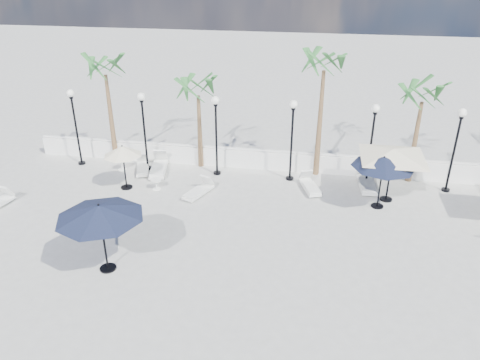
% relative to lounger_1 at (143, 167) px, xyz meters
% --- Properties ---
extents(ground, '(100.00, 100.00, 0.00)m').
position_rel_lounger_1_xyz_m(ground, '(7.14, -6.16, -0.21)').
color(ground, '#969691').
rests_on(ground, ground).
extents(balustrade, '(26.00, 0.30, 1.01)m').
position_rel_lounger_1_xyz_m(balustrade, '(7.14, 1.34, 0.25)').
color(balustrade, silver).
rests_on(balustrade, ground).
extents(lamppost_0, '(0.36, 0.36, 3.84)m').
position_rel_lounger_1_xyz_m(lamppost_0, '(-3.36, 0.34, 2.28)').
color(lamppost_0, black).
rests_on(lamppost_0, ground).
extents(lamppost_1, '(0.36, 0.36, 3.84)m').
position_rel_lounger_1_xyz_m(lamppost_1, '(0.14, 0.34, 2.28)').
color(lamppost_1, black).
rests_on(lamppost_1, ground).
extents(lamppost_2, '(0.36, 0.36, 3.84)m').
position_rel_lounger_1_xyz_m(lamppost_2, '(3.64, 0.34, 2.28)').
color(lamppost_2, black).
rests_on(lamppost_2, ground).
extents(lamppost_3, '(0.36, 0.36, 3.84)m').
position_rel_lounger_1_xyz_m(lamppost_3, '(7.14, 0.34, 2.28)').
color(lamppost_3, black).
rests_on(lamppost_3, ground).
extents(lamppost_4, '(0.36, 0.36, 3.84)m').
position_rel_lounger_1_xyz_m(lamppost_4, '(10.64, 0.34, 2.28)').
color(lamppost_4, black).
rests_on(lamppost_4, ground).
extents(lamppost_5, '(0.36, 0.36, 3.84)m').
position_rel_lounger_1_xyz_m(lamppost_5, '(14.14, 0.34, 2.28)').
color(lamppost_5, black).
rests_on(lamppost_5, ground).
extents(palm_0, '(2.60, 2.60, 5.50)m').
position_rel_lounger_1_xyz_m(palm_0, '(-1.86, 1.14, 4.32)').
color(palm_0, brown).
rests_on(palm_0, ground).
extents(palm_1, '(2.60, 2.60, 4.70)m').
position_rel_lounger_1_xyz_m(palm_1, '(2.64, 1.14, 3.54)').
color(palm_1, brown).
rests_on(palm_1, ground).
extents(palm_2, '(2.60, 2.60, 6.10)m').
position_rel_lounger_1_xyz_m(palm_2, '(8.34, 1.14, 4.90)').
color(palm_2, brown).
rests_on(palm_2, ground).
extents(palm_3, '(2.60, 2.60, 4.90)m').
position_rel_lounger_1_xyz_m(palm_3, '(12.64, 1.14, 3.74)').
color(palm_3, brown).
rests_on(palm_3, ground).
extents(lounger_1, '(1.07, 1.79, 0.64)m').
position_rel_lounger_1_xyz_m(lounger_1, '(0.00, 0.00, 0.00)').
color(lounger_1, white).
rests_on(lounger_1, ground).
extents(lounger_2, '(1.16, 1.81, 0.65)m').
position_rel_lounger_1_xyz_m(lounger_2, '(3.30, -1.92, 0.00)').
color(lounger_2, white).
rests_on(lounger_2, ground).
extents(lounger_3, '(1.09, 2.23, 0.80)m').
position_rel_lounger_1_xyz_m(lounger_3, '(0.80, 0.07, 0.05)').
color(lounger_3, white).
rests_on(lounger_3, ground).
extents(lounger_4, '(1.10, 1.83, 0.65)m').
position_rel_lounger_1_xyz_m(lounger_4, '(8.11, -0.61, 0.01)').
color(lounger_4, white).
rests_on(lounger_4, ground).
extents(lounger_5, '(0.83, 2.10, 0.77)m').
position_rel_lounger_1_xyz_m(lounger_5, '(10.63, 0.07, 0.04)').
color(lounger_5, white).
rests_on(lounger_5, ground).
extents(side_table_0, '(0.52, 0.52, 0.50)m').
position_rel_lounger_1_xyz_m(side_table_0, '(-1.08, 0.04, 0.09)').
color(side_table_0, white).
rests_on(side_table_0, ground).
extents(side_table_1, '(0.48, 0.48, 0.47)m').
position_rel_lounger_1_xyz_m(side_table_1, '(1.28, -1.69, 0.07)').
color(side_table_1, white).
rests_on(side_table_1, ground).
extents(parasol_navy_left, '(2.87, 2.87, 2.54)m').
position_rel_lounger_1_xyz_m(parasol_navy_left, '(1.57, -7.61, 2.02)').
color(parasol_navy_left, black).
rests_on(parasol_navy_left, ground).
extents(parasol_navy_mid, '(2.59, 2.59, 2.32)m').
position_rel_lounger_1_xyz_m(parasol_navy_mid, '(10.98, -1.66, 1.83)').
color(parasol_navy_mid, black).
rests_on(parasol_navy_mid, ground).
extents(parasol_cream_sq_a, '(5.20, 5.20, 2.56)m').
position_rel_lounger_1_xyz_m(parasol_cream_sq_a, '(11.41, -0.98, 2.15)').
color(parasol_cream_sq_a, black).
rests_on(parasol_cream_sq_a, ground).
extents(parasol_cream_small, '(1.71, 1.71, 2.09)m').
position_rel_lounger_1_xyz_m(parasol_cream_small, '(-0.11, -1.79, 1.58)').
color(parasol_cream_small, black).
rests_on(parasol_cream_small, ground).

